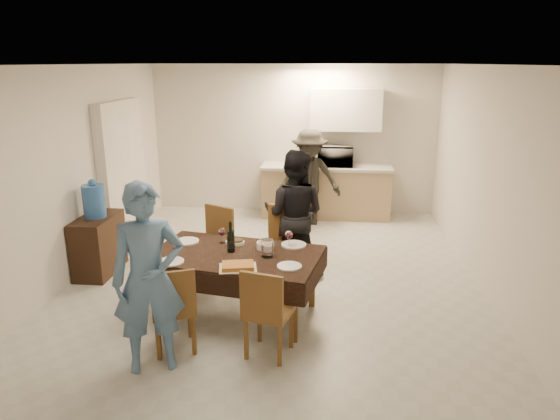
{
  "coord_description": "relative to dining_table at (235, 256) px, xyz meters",
  "views": [
    {
      "loc": [
        0.62,
        -5.82,
        2.63
      ],
      "look_at": [
        0.08,
        -0.3,
        0.98
      ],
      "focal_mm": 32.0,
      "sensor_mm": 36.0,
      "label": 1
    }
  ],
  "objects": [
    {
      "name": "floor",
      "position": [
        0.33,
        0.99,
        -0.66
      ],
      "size": [
        5.0,
        6.0,
        0.02
      ],
      "primitive_type": "cube",
      "color": "#B9BAB4",
      "rests_on": "ground"
    },
    {
      "name": "ceiling",
      "position": [
        0.33,
        0.99,
        1.94
      ],
      "size": [
        5.0,
        6.0,
        0.02
      ],
      "primitive_type": "cube",
      "color": "white",
      "rests_on": "wall_back"
    },
    {
      "name": "wall_back",
      "position": [
        0.33,
        3.99,
        0.64
      ],
      "size": [
        5.0,
        0.02,
        2.6
      ],
      "primitive_type": "cube",
      "color": "beige",
      "rests_on": "floor"
    },
    {
      "name": "wall_front",
      "position": [
        0.33,
        -2.01,
        0.64
      ],
      "size": [
        5.0,
        0.02,
        2.6
      ],
      "primitive_type": "cube",
      "color": "beige",
      "rests_on": "floor"
    },
    {
      "name": "wall_left",
      "position": [
        -2.17,
        0.99,
        0.64
      ],
      "size": [
        0.02,
        6.0,
        2.6
      ],
      "primitive_type": "cube",
      "color": "beige",
      "rests_on": "floor"
    },
    {
      "name": "wall_right",
      "position": [
        2.83,
        0.99,
        0.64
      ],
      "size": [
        0.02,
        6.0,
        2.6
      ],
      "primitive_type": "cube",
      "color": "beige",
      "rests_on": "floor"
    },
    {
      "name": "stub_partition",
      "position": [
        -2.09,
        2.19,
        0.39
      ],
      "size": [
        0.15,
        1.4,
        2.1
      ],
      "primitive_type": "cube",
      "color": "white",
      "rests_on": "floor"
    },
    {
      "name": "kitchen_base_cabinet",
      "position": [
        0.93,
        3.67,
        -0.23
      ],
      "size": [
        2.2,
        0.6,
        0.86
      ],
      "primitive_type": "cube",
      "color": "tan",
      "rests_on": "floor"
    },
    {
      "name": "kitchen_worktop",
      "position": [
        0.93,
        3.67,
        0.23
      ],
      "size": [
        2.24,
        0.64,
        0.05
      ],
      "primitive_type": "cube",
      "color": "#A9A9A4",
      "rests_on": "kitchen_base_cabinet"
    },
    {
      "name": "upper_cabinet",
      "position": [
        1.23,
        3.81,
        1.19
      ],
      "size": [
        1.2,
        0.34,
        0.7
      ],
      "primitive_type": "cube",
      "color": "silver",
      "rests_on": "wall_back"
    },
    {
      "name": "dining_table",
      "position": [
        0.0,
        0.0,
        0.0
      ],
      "size": [
        1.93,
        1.35,
        0.69
      ],
      "rotation": [
        0.0,
        0.0,
        -0.19
      ],
      "color": "black",
      "rests_on": "floor"
    },
    {
      "name": "chair_near_left",
      "position": [
        -0.45,
        -0.83,
        -0.13
      ],
      "size": [
        0.51,
        0.52,
        0.47
      ],
      "rotation": [
        0.0,
        0.0,
        0.38
      ],
      "color": "brown",
      "rests_on": "floor"
    },
    {
      "name": "chair_near_right",
      "position": [
        0.45,
        -0.83,
        -0.12
      ],
      "size": [
        0.49,
        0.49,
        0.48
      ],
      "rotation": [
        0.0,
        0.0,
        -0.25
      ],
      "color": "brown",
      "rests_on": "floor"
    },
    {
      "name": "chair_far_left",
      "position": [
        -0.45,
        0.66,
        -0.09
      ],
      "size": [
        0.57,
        0.59,
        0.51
      ],
      "rotation": [
        0.0,
        0.0,
        2.67
      ],
      "color": "brown",
      "rests_on": "floor"
    },
    {
      "name": "chair_far_right",
      "position": [
        0.45,
        0.66,
        -0.07
      ],
      "size": [
        0.46,
        0.46,
        0.52
      ],
      "rotation": [
        0.0,
        0.0,
        3.09
      ],
      "color": "brown",
      "rests_on": "floor"
    },
    {
      "name": "console",
      "position": [
        -1.95,
        0.91,
        -0.28
      ],
      "size": [
        0.41,
        0.81,
        0.75
      ],
      "primitive_type": "cube",
      "color": "black",
      "rests_on": "floor"
    },
    {
      "name": "water_jug",
      "position": [
        -1.95,
        0.91,
        0.3
      ],
      "size": [
        0.28,
        0.28,
        0.41
      ],
      "primitive_type": "cylinder",
      "color": "#3872C5",
      "rests_on": "console"
    },
    {
      "name": "wine_bottle",
      "position": [
        -0.05,
        0.05,
        0.2
      ],
      "size": [
        0.08,
        0.08,
        0.34
      ],
      "primitive_type": null,
      "color": "black",
      "rests_on": "dining_table"
    },
    {
      "name": "water_pitcher",
      "position": [
        0.35,
        -0.05,
        0.13
      ],
      "size": [
        0.12,
        0.12,
        0.19
      ],
      "primitive_type": "cylinder",
      "color": "white",
      "rests_on": "dining_table"
    },
    {
      "name": "savoury_tart",
      "position": [
        0.1,
        -0.38,
        0.05
      ],
      "size": [
        0.41,
        0.34,
        0.05
      ],
      "primitive_type": "cube",
      "rotation": [
        0.0,
        0.0,
        0.2
      ],
      "color": "#CA863B",
      "rests_on": "dining_table"
    },
    {
      "name": "salad_bowl",
      "position": [
        0.3,
        0.18,
        0.07
      ],
      "size": [
        0.19,
        0.19,
        0.07
      ],
      "primitive_type": "cylinder",
      "color": "white",
      "rests_on": "dining_table"
    },
    {
      "name": "mushroom_dish",
      "position": [
        -0.05,
        0.28,
        0.05
      ],
      "size": [
        0.19,
        0.19,
        0.03
      ],
      "primitive_type": "cylinder",
      "color": "white",
      "rests_on": "dining_table"
    },
    {
      "name": "wine_glass_a",
      "position": [
        -0.55,
        -0.25,
        0.13
      ],
      "size": [
        0.09,
        0.09,
        0.19
      ],
      "primitive_type": null,
      "color": "white",
      "rests_on": "dining_table"
    },
    {
      "name": "wine_glass_b",
      "position": [
        0.55,
        0.25,
        0.13
      ],
      "size": [
        0.09,
        0.09,
        0.19
      ],
      "primitive_type": null,
      "color": "white",
      "rests_on": "dining_table"
    },
    {
      "name": "wine_glass_c",
      "position": [
        -0.2,
        0.3,
        0.12
      ],
      "size": [
        0.08,
        0.08,
        0.18
      ],
      "primitive_type": null,
      "color": "white",
      "rests_on": "dining_table"
    },
    {
      "name": "plate_near_left",
      "position": [
        -0.6,
        -0.3,
        0.04
      ],
      "size": [
        0.26,
        0.26,
        0.02
      ],
      "primitive_type": "cylinder",
      "color": "white",
      "rests_on": "dining_table"
    },
    {
      "name": "plate_near_right",
      "position": [
        0.6,
        -0.3,
        0.04
      ],
      "size": [
        0.25,
        0.25,
        0.01
      ],
      "primitive_type": "cylinder",
      "color": "white",
      "rests_on": "dining_table"
    },
    {
      "name": "plate_far_left",
      "position": [
        -0.6,
        0.3,
        0.04
      ],
      "size": [
        0.27,
        0.27,
        0.02
      ],
      "primitive_type": "cylinder",
      "color": "white",
      "rests_on": "dining_table"
    },
    {
      "name": "plate_far_right",
      "position": [
        0.6,
        0.3,
        0.04
      ],
      "size": [
        0.28,
        0.28,
        0.02
      ],
      "primitive_type": "cylinder",
      "color": "white",
      "rests_on": "dining_table"
    },
    {
      "name": "microwave",
      "position": [
        1.07,
        3.67,
        0.42
      ],
      "size": [
        0.6,
        0.41,
        0.33
      ],
      "primitive_type": "imported",
      "rotation": [
        0.0,
        0.0,
        3.14
      ],
      "color": "silver",
      "rests_on": "kitchen_worktop"
    },
    {
      "name": "person_near",
      "position": [
        -0.55,
        -1.05,
        0.19
      ],
      "size": [
        0.73,
        0.61,
        1.7
      ],
      "primitive_type": "imported",
      "rotation": [
        0.0,
        0.0,
        0.38
      ],
      "color": "#5377A3",
      "rests_on": "floor"
    },
    {
      "name": "person_far",
      "position": [
        0.55,
        1.05,
        0.15
      ],
      "size": [
        0.89,
        0.75,
        1.63
      ],
      "primitive_type": "imported",
      "rotation": [
        0.0,
        0.0,
        2.96
      ],
      "color": "black",
      "rests_on": "floor"
    },
    {
      "name": "person_kitchen",
      "position": [
        0.65,
        3.22,
        0.14
      ],
      "size": [
        1.03,
        0.59,
        1.59
      ],
      "primitive_type": "imported",
      "color": "black",
      "rests_on": "floor"
    }
  ]
}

